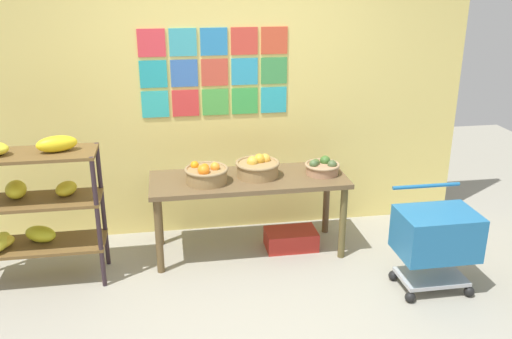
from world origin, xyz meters
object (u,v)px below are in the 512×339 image
banana_shelf_unit (30,201)px  fruit_basket_back_left (258,167)px  fruit_basket_back_right (206,174)px  produce_crate_under_table (291,239)px  shopping_cart (436,237)px  fruit_basket_left (322,167)px  display_table (249,187)px

banana_shelf_unit → fruit_basket_back_left: 1.83m
fruit_basket_back_right → produce_crate_under_table: size_ratio=0.80×
fruit_basket_back_left → shopping_cart: size_ratio=0.48×
fruit_basket_left → produce_crate_under_table: fruit_basket_left is taller
display_table → shopping_cart: size_ratio=2.13×
banana_shelf_unit → shopping_cart: size_ratio=1.53×
fruit_basket_left → shopping_cart: 1.11m
banana_shelf_unit → display_table: size_ratio=0.72×
fruit_basket_back_left → produce_crate_under_table: (0.30, -0.04, -0.69)m
fruit_basket_left → produce_crate_under_table: 0.72m
fruit_basket_back_right → shopping_cart: size_ratio=0.46×
display_table → fruit_basket_left: 0.66m
fruit_basket_back_right → fruit_basket_left: size_ratio=1.20×
produce_crate_under_table → shopping_cart: bearing=-41.8°
fruit_basket_back_left → fruit_basket_back_right: fruit_basket_back_left is taller
fruit_basket_left → produce_crate_under_table: (-0.26, -0.00, -0.67)m
fruit_basket_back_left → produce_crate_under_table: bearing=-6.9°
fruit_basket_back_right → fruit_basket_left: bearing=2.9°
banana_shelf_unit → produce_crate_under_table: (2.11, 0.20, -0.60)m
display_table → fruit_basket_back_left: fruit_basket_back_left is taller
banana_shelf_unit → display_table: bearing=6.9°
display_table → produce_crate_under_table: (0.38, -0.01, -0.52)m
produce_crate_under_table → display_table: bearing=178.5°
fruit_basket_left → shopping_cart: bearing=-51.4°
produce_crate_under_table → fruit_basket_back_left: bearing=173.1°
banana_shelf_unit → fruit_basket_left: (2.37, 0.20, 0.07)m
banana_shelf_unit → fruit_basket_back_right: size_ratio=3.30×
display_table → shopping_cart: 1.56m
produce_crate_under_table → shopping_cart: size_ratio=0.58×
fruit_basket_back_right → shopping_cart: fruit_basket_back_right is taller
fruit_basket_back_right → fruit_basket_left: (1.00, 0.05, -0.02)m
fruit_basket_back_right → display_table: bearing=9.0°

